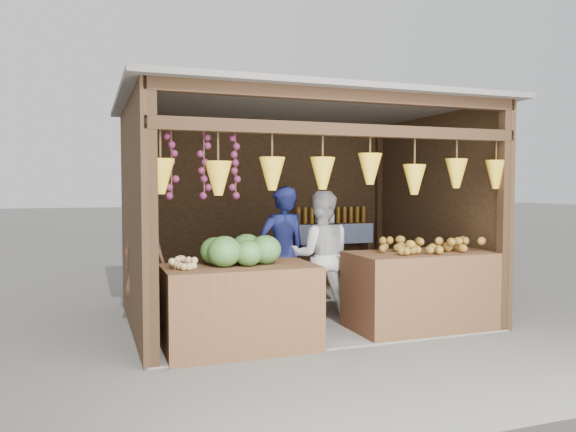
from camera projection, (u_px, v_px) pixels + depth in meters
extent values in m
plane|color=#514F49|center=(298.00, 316.00, 7.07)|extent=(80.00, 80.00, 0.00)
cube|color=slate|center=(298.00, 315.00, 7.07)|extent=(4.00, 3.00, 0.02)
cube|color=black|center=(262.00, 209.00, 8.42)|extent=(4.00, 0.06, 2.60)
cube|color=black|center=(132.00, 216.00, 6.33)|extent=(0.06, 3.00, 2.60)
cube|color=black|center=(434.00, 211.00, 7.68)|extent=(0.06, 3.00, 2.60)
cube|color=#605B54|center=(298.00, 106.00, 6.94)|extent=(4.30, 3.30, 0.06)
cube|color=black|center=(151.00, 224.00, 5.00)|extent=(0.11, 0.11, 2.60)
cube|color=black|center=(504.00, 216.00, 6.31)|extent=(0.11, 0.11, 2.60)
cube|color=black|center=(129.00, 211.00, 7.71)|extent=(0.11, 0.11, 2.60)
cube|color=black|center=(379.00, 207.00, 9.01)|extent=(0.11, 0.11, 2.60)
cube|color=black|center=(349.00, 130.00, 5.61)|extent=(4.00, 0.12, 0.12)
cube|color=black|center=(349.00, 96.00, 5.59)|extent=(4.00, 0.12, 0.12)
cube|color=#382314|center=(332.00, 225.00, 8.60)|extent=(1.25, 0.30, 0.05)
cube|color=#382314|center=(296.00, 260.00, 8.43)|extent=(0.05, 0.28, 1.05)
cube|color=#382314|center=(366.00, 257.00, 8.82)|extent=(0.05, 0.28, 1.05)
cube|color=blue|center=(336.00, 234.00, 8.45)|extent=(1.25, 0.02, 0.30)
cube|color=#482B18|center=(240.00, 307.00, 5.65)|extent=(1.52, 0.85, 0.85)
cube|color=#4E2C1A|center=(425.00, 290.00, 6.44)|extent=(1.74, 0.85, 0.89)
cube|color=black|center=(144.00, 314.00, 6.58)|extent=(0.30, 0.30, 0.28)
imported|color=#131847|center=(283.00, 254.00, 6.78)|extent=(0.64, 0.47, 1.64)
imported|color=silver|center=(321.00, 256.00, 6.81)|extent=(0.91, 0.80, 1.58)
imported|color=brown|center=(143.00, 254.00, 6.54)|extent=(0.66, 0.63, 1.14)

